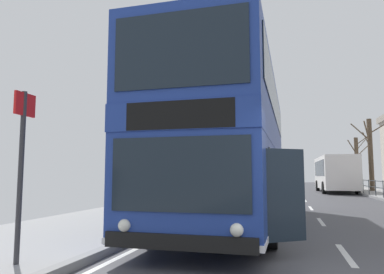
# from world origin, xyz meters

# --- Properties ---
(double_decker_bus_main) EXTENTS (3.26, 11.34, 4.38)m
(double_decker_bus_main) POSITION_xyz_m (-2.54, 6.18, 2.29)
(double_decker_bus_main) COLOR navy
(double_decker_bus_main) RESTS_ON ground
(background_bus_far_lane) EXTENTS (2.73, 9.26, 2.97)m
(background_bus_far_lane) POSITION_xyz_m (3.00, 27.93, 1.63)
(background_bus_far_lane) COLOR white
(background_bus_far_lane) RESTS_ON ground
(bus_stop_sign_near) EXTENTS (0.08, 0.44, 2.62)m
(bus_stop_sign_near) POSITION_xyz_m (-4.96, -0.03, 1.76)
(bus_stop_sign_near) COLOR #2D2D33
(bus_stop_sign_near) RESTS_ON ground
(bare_tree_far_00) EXTENTS (2.77, 2.15, 6.09)m
(bare_tree_far_00) POSITION_xyz_m (5.96, 28.53, 3.34)
(bare_tree_far_00) COLOR #4C3D2D
(bare_tree_far_00) RESTS_ON ground
(bare_tree_far_01) EXTENTS (2.21, 1.87, 5.54)m
(bare_tree_far_01) POSITION_xyz_m (6.56, 38.01, 2.95)
(bare_tree_far_01) COLOR #4C3D2D
(bare_tree_far_01) RESTS_ON ground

